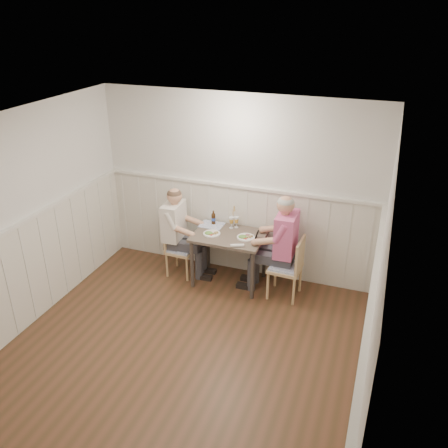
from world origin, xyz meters
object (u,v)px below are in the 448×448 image
at_px(dining_table, 229,241).
at_px(chair_right, 289,266).
at_px(man_in_pink, 282,252).
at_px(beer_bottle, 213,218).
at_px(chair_left, 178,247).
at_px(diner_cream, 177,238).
at_px(grass_vase, 232,216).

bearing_deg(dining_table, chair_right, -4.75).
distance_m(man_in_pink, beer_bottle, 1.12).
height_order(chair_left, man_in_pink, man_in_pink).
relative_size(dining_table, diner_cream, 0.72).
distance_m(beer_bottle, grass_vase, 0.28).
relative_size(dining_table, chair_right, 1.11).
height_order(chair_right, beer_bottle, beer_bottle).
relative_size(beer_bottle, grass_vase, 0.63).
xyz_separation_m(man_in_pink, diner_cream, (-1.54, -0.01, -0.04)).
bearing_deg(chair_left, chair_right, -1.70).
bearing_deg(chair_left, diner_cream, 125.76).
distance_m(dining_table, grass_vase, 0.38).
height_order(dining_table, chair_left, chair_left).
height_order(chair_right, man_in_pink, man_in_pink).
xyz_separation_m(dining_table, beer_bottle, (-0.32, 0.24, 0.19)).
distance_m(dining_table, beer_bottle, 0.45).
relative_size(chair_right, chair_left, 1.10).
xyz_separation_m(chair_right, chair_left, (-1.65, 0.05, -0.04)).
distance_m(man_in_pink, diner_cream, 1.54).
distance_m(dining_table, chair_right, 0.90).
bearing_deg(man_in_pink, chair_right, -35.42).
distance_m(dining_table, chair_left, 0.80).
bearing_deg(man_in_pink, grass_vase, 161.88).
relative_size(man_in_pink, diner_cream, 1.08).
height_order(beer_bottle, grass_vase, grass_vase).
bearing_deg(grass_vase, beer_bottle, -172.37).
relative_size(chair_left, grass_vase, 2.41).
height_order(man_in_pink, diner_cream, man_in_pink).
bearing_deg(diner_cream, grass_vase, 19.80).
relative_size(diner_cream, beer_bottle, 6.47).
xyz_separation_m(chair_right, man_in_pink, (-0.13, 0.09, 0.13)).
bearing_deg(beer_bottle, grass_vase, 7.63).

